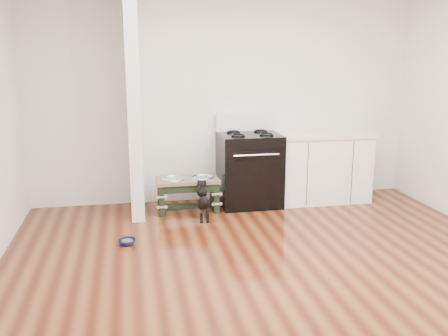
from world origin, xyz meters
The scene contains 8 objects.
ground centered at (0.00, 0.00, 0.00)m, with size 5.00×5.00×0.00m, color #3F170B.
room_shell centered at (0.00, 0.00, 1.62)m, with size 5.00×5.00×5.00m.
partition_wall centered at (-1.18, 2.10, 1.35)m, with size 0.15×0.80×2.70m, color silver.
oven_range centered at (0.25, 2.16, 0.48)m, with size 0.76×0.69×1.14m.
cabinet_run centered at (1.23, 2.18, 0.45)m, with size 1.24×0.64×0.91m.
dog_feeder centered at (-0.56, 2.02, 0.30)m, with size 0.76×0.41×0.43m.
puppy centered at (-0.42, 1.67, 0.25)m, with size 0.13×0.39×0.46m.
floor_bowl centered at (-1.31, 1.03, 0.03)m, with size 0.20×0.20×0.06m.
Camera 1 is at (-1.24, -3.87, 1.92)m, focal length 40.00 mm.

